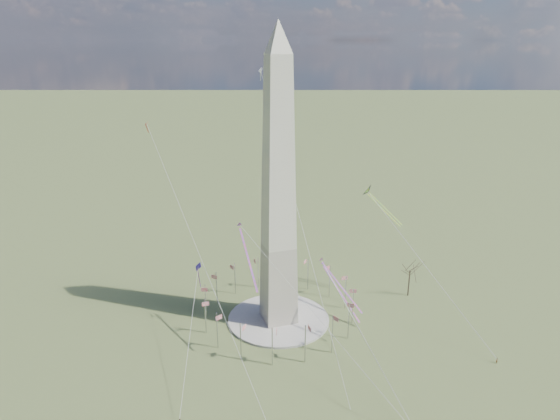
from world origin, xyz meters
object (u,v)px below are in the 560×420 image
object	(u,v)px
washington_monument	(278,191)
kite_delta_black	(370,193)
tree_near	(410,269)
person_east	(497,361)

from	to	relation	value
washington_monument	kite_delta_black	size ratio (longest dim) A/B	6.29
washington_monument	kite_delta_black	world-z (taller)	washington_monument
tree_near	kite_delta_black	bearing A→B (deg)	133.82
tree_near	person_east	bearing A→B (deg)	-87.15
washington_monument	tree_near	size ratio (longest dim) A/B	6.31
kite_delta_black	person_east	bearing A→B (deg)	69.77
washington_monument	tree_near	xyz separation A→B (m)	(53.73, 1.20, -36.65)
kite_delta_black	tree_near	bearing A→B (deg)	99.72
tree_near	person_east	size ratio (longest dim) A/B	8.45
person_east	kite_delta_black	world-z (taller)	kite_delta_black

